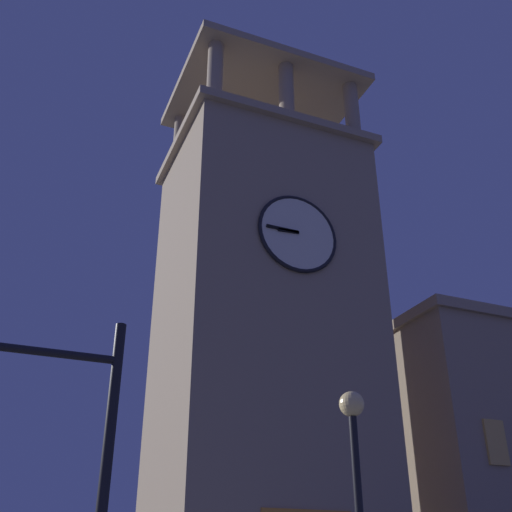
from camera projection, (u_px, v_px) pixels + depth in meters
clocktower at (265, 348)px, 25.83m from camera, size 8.75×7.30×27.01m
traffic_signal_mid at (37, 451)px, 8.26m from camera, size 2.91×0.41×5.44m
street_lamp at (357, 480)px, 10.30m from camera, size 0.44×0.44×4.94m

